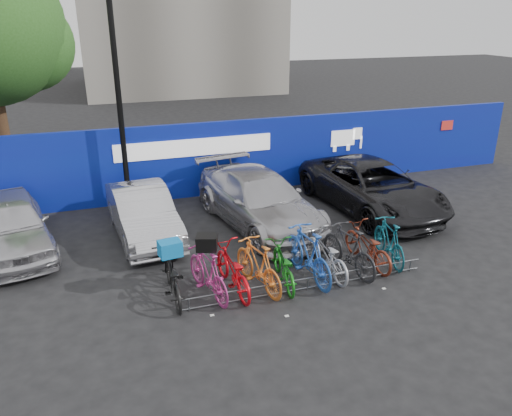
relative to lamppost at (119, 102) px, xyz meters
name	(u,v)px	position (x,y,z in m)	size (l,w,h in m)	color
ground	(296,277)	(3.20, -5.40, -3.27)	(100.00, 100.00, 0.00)	black
hoarding	(226,158)	(3.21, 0.60, -2.07)	(22.00, 0.18, 2.40)	#0A2296
lamppost	(119,102)	(0.00, 0.00, 0.00)	(0.25, 0.50, 6.11)	black
bike_rack	(307,283)	(3.20, -6.00, -3.11)	(5.60, 0.03, 0.30)	#595B60
car_0	(11,225)	(-3.00, -1.92, -2.55)	(1.70, 4.22, 1.44)	#B5B4B9
car_1	(143,213)	(0.20, -2.04, -2.61)	(1.41, 4.04, 1.33)	#A9A9AE
car_2	(259,200)	(3.37, -2.27, -2.53)	(2.08, 5.12, 1.48)	#A9A8AD
car_3	(372,186)	(6.95, -2.27, -2.54)	(2.44, 5.30, 1.47)	black
bike_0	(172,277)	(0.39, -5.38, -2.78)	(0.66, 1.88, 0.99)	black
bike_1	(208,272)	(1.12, -5.53, -2.73)	(0.51, 1.80, 1.08)	#BF3182
bike_2	(232,270)	(1.66, -5.50, -2.77)	(0.66, 1.91, 1.00)	red
bike_3	(258,265)	(2.22, -5.58, -2.72)	(0.52, 1.85, 1.11)	orange
bike_4	(283,265)	(2.79, -5.58, -2.81)	(0.61, 1.74, 0.92)	#137116
bike_5	(308,254)	(3.41, -5.54, -2.66)	(0.57, 2.03, 1.22)	blue
bike_6	(326,254)	(3.88, -5.47, -2.78)	(0.65, 1.86, 0.98)	#A0A2A7
bike_7	(349,249)	(4.42, -5.54, -2.71)	(0.53, 1.88, 1.13)	#29292B
bike_8	(367,246)	(5.00, -5.37, -2.79)	(0.64, 1.83, 0.96)	maroon
bike_9	(389,241)	(5.59, -5.38, -2.75)	(0.49, 1.75, 1.05)	#0F5667
cargo_crate	(170,248)	(0.39, -5.38, -2.12)	(0.45, 0.34, 0.32)	#0C6AB4
cargo_topcase	(207,242)	(1.12, -5.53, -2.03)	(0.42, 0.38, 0.31)	black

